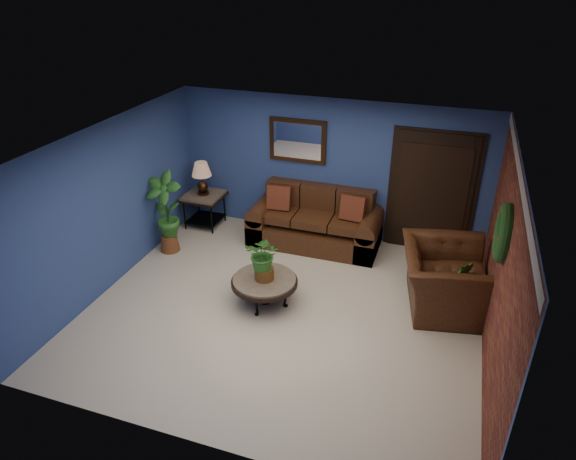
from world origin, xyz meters
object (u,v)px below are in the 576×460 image
(sofa, at_px, (316,225))
(coffee_table, at_px, (264,282))
(table_lamp, at_px, (202,174))
(side_chair, at_px, (345,218))
(armchair, at_px, (445,279))
(end_table, at_px, (204,201))

(sofa, height_order, coffee_table, sofa)
(table_lamp, bearing_deg, coffee_table, -45.17)
(side_chair, bearing_deg, coffee_table, -106.15)
(coffee_table, bearing_deg, armchair, 17.41)
(side_chair, bearing_deg, armchair, -32.88)
(table_lamp, relative_size, armchair, 0.43)
(end_table, bearing_deg, side_chair, 1.50)
(side_chair, bearing_deg, table_lamp, -175.45)
(end_table, height_order, armchair, armchair)
(coffee_table, relative_size, table_lamp, 1.62)
(end_table, height_order, table_lamp, table_lamp)
(armchair, bearing_deg, side_chair, 43.14)
(sofa, bearing_deg, end_table, -179.07)
(side_chair, xyz_separation_m, armchair, (1.76, -1.28, -0.09))
(sofa, distance_m, armchair, 2.59)
(side_chair, height_order, armchair, side_chair)
(sofa, bearing_deg, side_chair, 3.91)
(side_chair, relative_size, armchair, 0.69)
(table_lamp, bearing_deg, sofa, 0.93)
(end_table, bearing_deg, coffee_table, -45.17)
(coffee_table, height_order, end_table, end_table)
(end_table, xyz_separation_m, armchair, (4.45, -1.21, -0.04))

